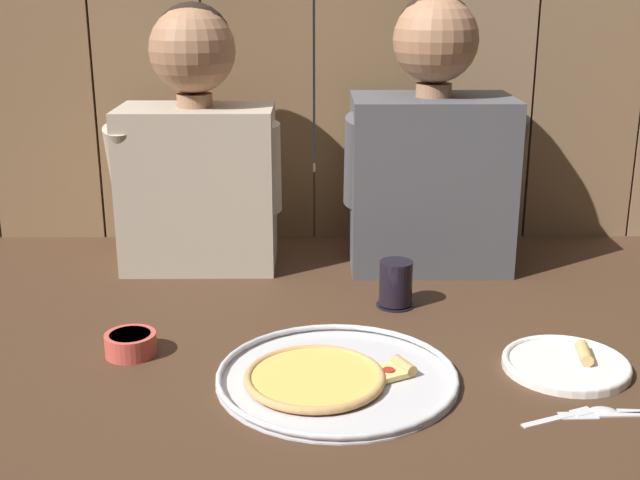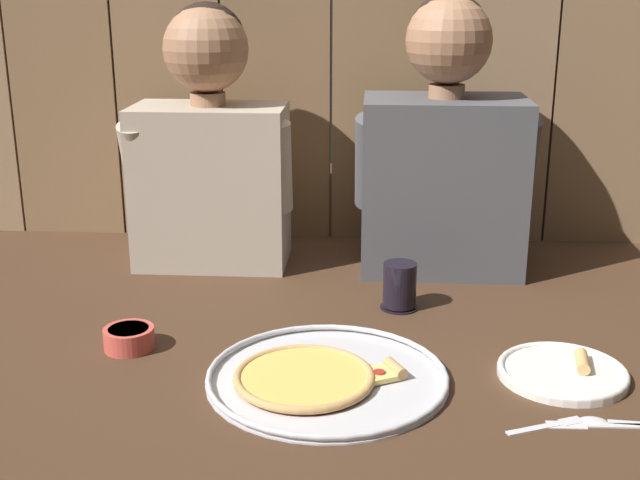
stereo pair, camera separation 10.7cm
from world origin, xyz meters
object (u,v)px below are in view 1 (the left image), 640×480
object	(u,v)px
dinner_plate	(566,364)
drinking_glass	(395,284)
dipping_bowl	(130,343)
pizza_tray	(330,376)
diner_right	(431,146)
diner_left	(196,146)

from	to	relation	value
dinner_plate	drinking_glass	bearing A→B (deg)	132.91
drinking_glass	dipping_bowl	bearing A→B (deg)	-155.43
pizza_tray	diner_right	world-z (taller)	diner_right
dinner_plate	pizza_tray	bearing A→B (deg)	-173.78
dipping_bowl	diner_right	xyz separation A→B (m)	(0.60, 0.50, 0.26)
dinner_plate	drinking_glass	world-z (taller)	drinking_glass
pizza_tray	diner_right	distance (m)	0.71
pizza_tray	dinner_plate	bearing A→B (deg)	6.22
dinner_plate	dipping_bowl	bearing A→B (deg)	175.31
pizza_tray	drinking_glass	distance (m)	0.37
dipping_bowl	diner_right	size ratio (longest dim) A/B	0.15
diner_left	diner_right	distance (m)	0.54
diner_right	dinner_plate	bearing A→B (deg)	-72.99
drinking_glass	pizza_tray	bearing A→B (deg)	-112.78
dinner_plate	dipping_bowl	world-z (taller)	dipping_bowl
drinking_glass	dinner_plate	bearing A→B (deg)	-47.09
pizza_tray	diner_right	xyz separation A→B (m)	(0.24, 0.60, 0.27)
diner_right	drinking_glass	bearing A→B (deg)	-110.65
dinner_plate	drinking_glass	xyz separation A→B (m)	(-0.27, 0.29, 0.04)
diner_left	dinner_plate	bearing A→B (deg)	-38.30
dipping_bowl	dinner_plate	bearing A→B (deg)	-4.69
dipping_bowl	pizza_tray	bearing A→B (deg)	-16.79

